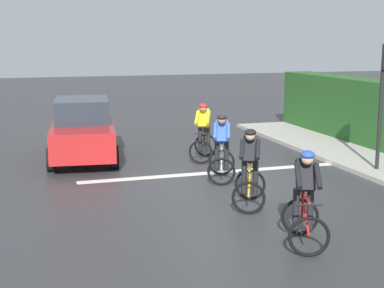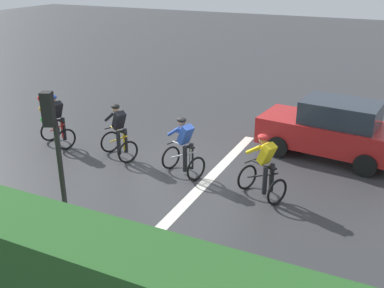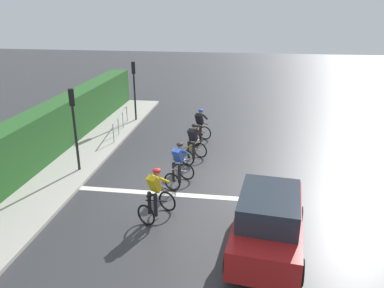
{
  "view_description": "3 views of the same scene",
  "coord_description": "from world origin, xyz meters",
  "views": [
    {
      "loc": [
        4.67,
        12.47,
        3.46
      ],
      "look_at": [
        0.73,
        -0.25,
        0.92
      ],
      "focal_mm": 51.62,
      "sensor_mm": 36.0,
      "label": 1
    },
    {
      "loc": [
        -10.01,
        -5.11,
        5.5
      ],
      "look_at": [
        0.57,
        -0.06,
        0.7
      ],
      "focal_mm": 41.94,
      "sensor_mm": 36.0,
      "label": 2
    },
    {
      "loc": [
        2.27,
        -12.41,
        6.3
      ],
      "look_at": [
        0.29,
        1.24,
        1.14
      ],
      "focal_mm": 35.32,
      "sensor_mm": 36.0,
      "label": 3
    }
  ],
  "objects": [
    {
      "name": "road_marking_stop_line",
      "position": [
        0.0,
        -0.83,
        0.0
      ],
      "size": [
        7.0,
        0.3,
        0.01
      ],
      "primitive_type": "cube",
      "color": "silver",
      "rests_on": "ground"
    },
    {
      "name": "traffic_light_near_crossing",
      "position": [
        -4.14,
        0.54,
        2.22
      ],
      "size": [
        0.26,
        0.3,
        3.34
      ],
      "color": "black",
      "rests_on": "ground"
    },
    {
      "name": "ground_plane",
      "position": [
        0.0,
        0.0,
        0.0
      ],
      "size": [
        80.0,
        80.0,
        0.0
      ],
      "primitive_type": "plane",
      "color": "#333335"
    },
    {
      "name": "car_red",
      "position": [
        3.04,
        -3.5,
        0.87
      ],
      "size": [
        2.22,
        4.26,
        1.76
      ],
      "color": "#B21E1E",
      "rests_on": "ground"
    },
    {
      "name": "cyclist_lead",
      "position": [
        0.2,
        4.48,
        0.8
      ],
      "size": [
        1.01,
        1.25,
        1.66
      ],
      "color": "black",
      "rests_on": "ground"
    },
    {
      "name": "cyclist_fourth",
      "position": [
        -0.3,
        -2.43,
        0.8
      ],
      "size": [
        1.09,
        1.27,
        1.66
      ],
      "color": "black",
      "rests_on": "ground"
    },
    {
      "name": "cyclist_second",
      "position": [
        0.22,
        2.16,
        0.8
      ],
      "size": [
        1.07,
        1.27,
        1.66
      ],
      "color": "black",
      "rests_on": "ground"
    },
    {
      "name": "cyclist_mid",
      "position": [
        0.0,
        -0.1,
        0.8
      ],
      "size": [
        1.02,
        1.25,
        1.66
      ],
      "color": "black",
      "rests_on": "ground"
    }
  ]
}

